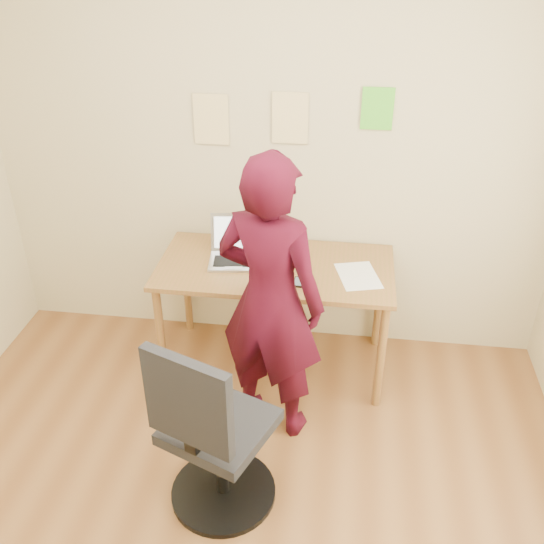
# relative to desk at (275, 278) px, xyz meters

# --- Properties ---
(room) EXTENTS (3.58, 3.58, 2.78)m
(room) POSITION_rel_desk_xyz_m (-0.08, -1.38, 0.70)
(room) COLOR brown
(room) RESTS_ON ground
(desk) EXTENTS (1.40, 0.70, 0.74)m
(desk) POSITION_rel_desk_xyz_m (0.00, 0.00, 0.00)
(desk) COLOR brown
(desk) RESTS_ON ground
(laptop) EXTENTS (0.37, 0.34, 0.24)m
(laptop) POSITION_rel_desk_xyz_m (-0.24, 0.05, 0.14)
(laptop) COLOR #A8A9B0
(laptop) RESTS_ON desk
(paper_sheet) EXTENTS (0.29, 0.36, 0.00)m
(paper_sheet) POSITION_rel_desk_xyz_m (0.49, -0.06, 0.09)
(paper_sheet) COLOR white
(paper_sheet) RESTS_ON desk
(phone) EXTENTS (0.06, 0.11, 0.01)m
(phone) POSITION_rel_desk_xyz_m (0.16, -0.18, 0.09)
(phone) COLOR black
(phone) RESTS_ON desk
(wall_note_left) EXTENTS (0.21, 0.00, 0.30)m
(wall_note_left) POSITION_rel_desk_xyz_m (-0.43, 0.36, 0.84)
(wall_note_left) COLOR #E9CE8B
(wall_note_left) RESTS_ON room
(wall_note_mid) EXTENTS (0.21, 0.00, 0.30)m
(wall_note_mid) POSITION_rel_desk_xyz_m (0.04, 0.36, 0.87)
(wall_note_mid) COLOR #E9CE8B
(wall_note_mid) RESTS_ON room
(wall_note_right) EXTENTS (0.18, 0.00, 0.24)m
(wall_note_right) POSITION_rel_desk_xyz_m (0.53, 0.36, 0.94)
(wall_note_right) COLOR #56D12F
(wall_note_right) RESTS_ON room
(office_chair) EXTENTS (0.58, 0.59, 1.02)m
(office_chair) POSITION_rel_desk_xyz_m (-0.15, -1.13, -0.22)
(office_chair) COLOR black
(office_chair) RESTS_ON ground
(person) EXTENTS (0.69, 0.56, 1.63)m
(person) POSITION_rel_desk_xyz_m (0.04, -0.50, 0.16)
(person) COLOR #380715
(person) RESTS_ON ground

